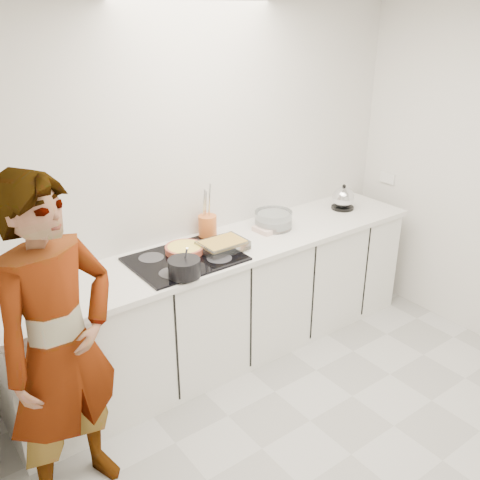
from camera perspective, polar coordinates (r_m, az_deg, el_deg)
floor at (r=3.51m, az=11.77°, el=-21.49°), size 3.60×3.20×0.00m
wall_back at (r=3.89m, az=-4.28°, el=6.17°), size 3.60×0.00×2.60m
base_cabinets at (r=4.00m, az=-1.40°, el=-6.86°), size 3.20×0.58×0.87m
countertop at (r=3.79m, az=-1.47°, el=-0.92°), size 3.24×0.64×0.04m
hob at (r=3.59m, az=-5.86°, el=-2.01°), size 0.72×0.54×0.01m
tart_dish at (r=3.66m, az=-5.92°, el=-0.93°), size 0.32×0.32×0.04m
saucepan at (r=3.33m, az=-5.97°, el=-2.96°), size 0.25×0.25×0.19m
baking_dish at (r=3.68m, az=-1.86°, el=-0.51°), size 0.32×0.23×0.06m
mixing_bowl at (r=4.07m, az=3.58°, el=2.11°), size 0.28×0.28×0.13m
tea_towel at (r=4.04m, az=3.21°, el=1.30°), size 0.24×0.18×0.04m
kettle at (r=4.53m, az=10.94°, el=4.37°), size 0.24×0.24×0.21m
utensil_crock at (r=3.90m, az=-3.48°, el=1.45°), size 0.15×0.15×0.17m
cook at (r=2.83m, az=-18.61°, el=-10.97°), size 0.77×0.63×1.83m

